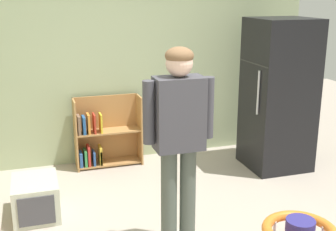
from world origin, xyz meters
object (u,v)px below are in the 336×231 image
Objects in this scene: bookshelf at (103,136)px; standing_person at (179,133)px; pet_carrier at (36,198)px; refrigerator at (278,95)px.

standing_person reaches higher than bookshelf.
bookshelf is 1.38m from pet_carrier.
bookshelf is 1.54× the size of pet_carrier.
bookshelf is 2.14m from standing_person.
refrigerator is 2.94m from pet_carrier.
pet_carrier is (-0.83, -1.09, -0.19)m from bookshelf.
standing_person is at bearing -82.05° from bookshelf.
pet_carrier is (-2.82, -0.43, -0.71)m from refrigerator.
refrigerator is 2.16m from bookshelf.
refrigerator is 2.09× the size of bookshelf.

